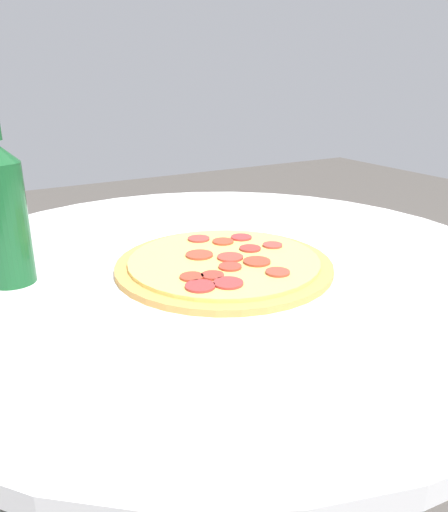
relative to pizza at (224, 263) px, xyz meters
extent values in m
cylinder|color=white|center=(-0.03, 0.01, -0.36)|extent=(0.09, 0.09, 0.66)
cylinder|color=white|center=(-0.03, 0.01, -0.02)|extent=(0.98, 0.98, 0.02)
cylinder|color=#C68E47|center=(0.00, 0.00, 0.00)|extent=(0.33, 0.33, 0.01)
cylinder|color=#EACC60|center=(0.00, 0.00, 0.01)|extent=(0.29, 0.29, 0.01)
cylinder|color=#AA3E35|center=(-0.01, 0.10, 0.01)|extent=(0.03, 0.03, 0.00)
cylinder|color=#B8382B|center=(0.04, -0.01, 0.01)|extent=(0.03, 0.03, 0.00)
cylinder|color=#A03C29|center=(0.04, 0.03, 0.01)|extent=(0.04, 0.04, 0.00)
cylinder|color=#A3362B|center=(0.05, -0.05, 0.01)|extent=(0.03, 0.03, 0.00)
cylinder|color=#A4322D|center=(-0.02, 0.06, 0.01)|extent=(0.03, 0.03, 0.00)
cylinder|color=#B03E29|center=(-0.07, 0.04, 0.01)|extent=(0.04, 0.04, 0.00)
cylinder|color=#B93C31|center=(0.00, 0.01, 0.01)|extent=(0.04, 0.04, 0.00)
cylinder|color=#AC3A29|center=(0.04, -0.08, 0.01)|extent=(0.03, 0.03, 0.00)
cylinder|color=#A83131|center=(0.08, -0.08, 0.01)|extent=(0.04, 0.04, 0.00)
cylinder|color=#A73F2F|center=(0.09, 0.04, 0.01)|extent=(0.03, 0.03, 0.00)
cylinder|color=#B83333|center=(-0.07, 0.08, 0.01)|extent=(0.04, 0.04, 0.00)
cylinder|color=#A33E2B|center=(-0.03, -0.03, 0.01)|extent=(0.04, 0.04, 0.00)
cylinder|color=#A33B35|center=(-0.10, 0.00, 0.01)|extent=(0.04, 0.04, 0.00)
cylinder|color=#AB3432|center=(0.09, -0.04, 0.01)|extent=(0.04, 0.04, 0.00)
cylinder|color=#144C23|center=(-0.11, -0.29, 0.08)|extent=(0.06, 0.06, 0.17)
camera|label=1|loc=(0.61, -0.36, 0.27)|focal=35.00mm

